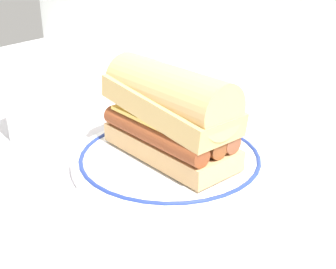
# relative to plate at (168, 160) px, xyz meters

# --- Properties ---
(ground_plane) EXTENTS (1.50, 1.50, 0.00)m
(ground_plane) POSITION_rel_plate_xyz_m (-0.03, 0.00, -0.01)
(ground_plane) COLOR silver
(plate) EXTENTS (0.26, 0.26, 0.01)m
(plate) POSITION_rel_plate_xyz_m (0.00, 0.00, 0.00)
(plate) COLOR white
(plate) RESTS_ON ground_plane
(sausage_sandwich) EXTENTS (0.21, 0.12, 0.12)m
(sausage_sandwich) POSITION_rel_plate_xyz_m (-0.00, 0.00, 0.07)
(sausage_sandwich) COLOR tan
(sausage_sandwich) RESTS_ON plate
(drinking_glass) EXTENTS (0.06, 0.06, 0.12)m
(drinking_glass) POSITION_rel_plate_xyz_m (-0.22, -0.05, 0.05)
(drinking_glass) COLOR silver
(drinking_glass) RESTS_ON ground_plane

